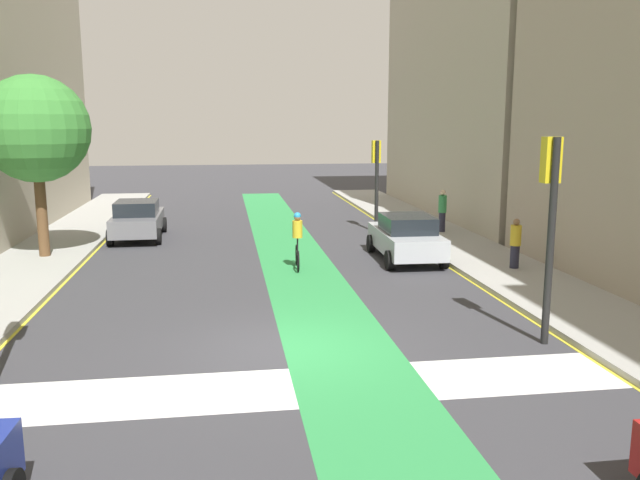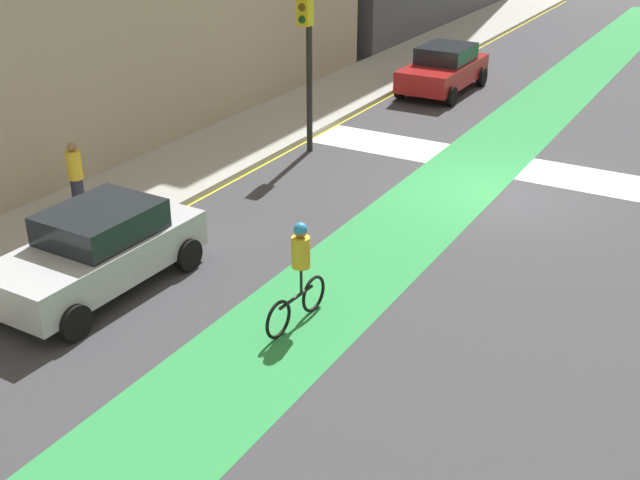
{
  "view_description": "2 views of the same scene",
  "coord_description": "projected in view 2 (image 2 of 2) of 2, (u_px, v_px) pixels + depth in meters",
  "views": [
    {
      "loc": [
        -1.21,
        -12.88,
        4.68
      ],
      "look_at": [
        1.51,
        5.61,
        1.27
      ],
      "focal_mm": 36.39,
      "sensor_mm": 36.0,
      "label": 1
    },
    {
      "loc": [
        -5.2,
        17.64,
        7.25
      ],
      "look_at": [
        1.12,
        6.61,
        1.2
      ],
      "focal_mm": 44.84,
      "sensor_mm": 36.0,
      "label": 2
    }
  ],
  "objects": [
    {
      "name": "curb_stripe_right",
      "position": [
        286.0,
        152.0,
        21.96
      ],
      "size": [
        0.16,
        60.0,
        0.01
      ],
      "primitive_type": "cube",
      "color": "yellow",
      "rests_on": "ground_plane"
    },
    {
      "name": "cyclist_in_lane",
      "position": [
        299.0,
        272.0,
        13.49
      ],
      "size": [
        0.32,
        1.73,
        1.86
      ],
      "color": "black",
      "rests_on": "ground_plane"
    },
    {
      "name": "car_silver_right_far",
      "position": [
        98.0,
        249.0,
        14.65
      ],
      "size": [
        2.1,
        4.24,
        1.57
      ],
      "color": "#B2B7BF",
      "rests_on": "ground_plane"
    },
    {
      "name": "crosswalk_band",
      "position": [
        521.0,
        168.0,
        20.84
      ],
      "size": [
        12.0,
        1.8,
        0.01
      ],
      "primitive_type": "cube",
      "color": "silver",
      "rests_on": "ground_plane"
    },
    {
      "name": "sidewalk_right",
      "position": [
        241.0,
        141.0,
        22.61
      ],
      "size": [
        3.0,
        60.0,
        0.15
      ],
      "primitive_type": "cube",
      "color": "#9E9E99",
      "rests_on": "ground_plane"
    },
    {
      "name": "car_red_right_near",
      "position": [
        444.0,
        69.0,
        27.38
      ],
      "size": [
        2.02,
        4.2,
        1.57
      ],
      "color": "#A51919",
      "rests_on": "ground_plane"
    },
    {
      "name": "traffic_signal_near_right",
      "position": [
        307.0,
        39.0,
        20.67
      ],
      "size": [
        0.35,
        0.52,
        4.38
      ],
      "color": "black",
      "rests_on": "ground_plane"
    },
    {
      "name": "bike_lane_paint",
      "position": [
        453.0,
        184.0,
        19.77
      ],
      "size": [
        2.4,
        60.0,
        0.01
      ],
      "primitive_type": "cube",
      "color": "#2D8C47",
      "rests_on": "ground_plane"
    },
    {
      "name": "ground_plane",
      "position": [
        496.0,
        193.0,
        19.27
      ],
      "size": [
        120.0,
        120.0,
        0.0
      ],
      "primitive_type": "plane",
      "color": "#38383D"
    },
    {
      "name": "pedestrian_sidewalk_right_b",
      "position": [
        76.0,
        176.0,
        17.69
      ],
      "size": [
        0.34,
        0.34,
        1.57
      ],
      "color": "#262638",
      "rests_on": "sidewalk_right"
    }
  ]
}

